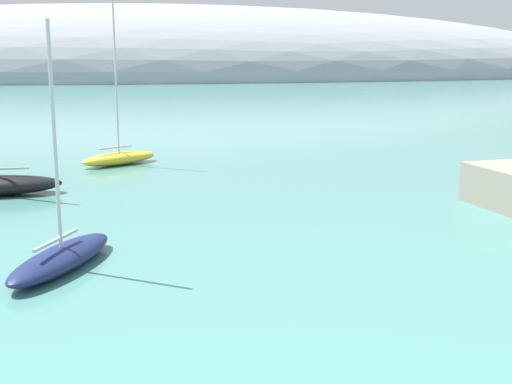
% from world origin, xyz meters
% --- Properties ---
extents(distant_ridge, '(283.92, 85.77, 39.61)m').
position_xyz_m(distant_ridge, '(-3.08, 196.45, 0.00)').
color(distant_ridge, '#999EA8').
rests_on(distant_ridge, ground).
extents(sailboat_navy_near_shore, '(4.10, 6.34, 8.57)m').
position_xyz_m(sailboat_navy_near_shore, '(-9.64, 23.52, 0.46)').
color(sailboat_navy_near_shore, navy).
rests_on(sailboat_navy_near_shore, water).
extents(sailboat_yellow_outer_mooring, '(5.51, 4.45, 10.82)m').
position_xyz_m(sailboat_yellow_outer_mooring, '(-8.14, 45.75, 0.54)').
color(sailboat_yellow_outer_mooring, yellow).
rests_on(sailboat_yellow_outer_mooring, water).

